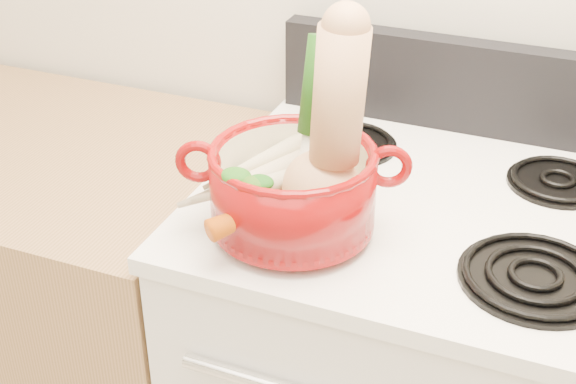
% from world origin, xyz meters
% --- Properties ---
extents(cooktop, '(0.78, 0.67, 0.03)m').
position_xyz_m(cooktop, '(0.00, 1.40, 0.93)').
color(cooktop, white).
rests_on(cooktop, stove_body).
extents(control_backsplash, '(0.76, 0.05, 0.18)m').
position_xyz_m(control_backsplash, '(0.00, 1.70, 1.04)').
color(control_backsplash, black).
rests_on(control_backsplash, cooktop).
extents(burner_front_left, '(0.22, 0.22, 0.02)m').
position_xyz_m(burner_front_left, '(-0.19, 1.24, 0.96)').
color(burner_front_left, black).
rests_on(burner_front_left, cooktop).
extents(burner_front_right, '(0.22, 0.22, 0.02)m').
position_xyz_m(burner_front_right, '(0.19, 1.24, 0.96)').
color(burner_front_right, black).
rests_on(burner_front_right, cooktop).
extents(burner_back_left, '(0.17, 0.17, 0.02)m').
position_xyz_m(burner_back_left, '(-0.19, 1.54, 0.96)').
color(burner_back_left, black).
rests_on(burner_back_left, cooktop).
extents(burner_back_right, '(0.17, 0.17, 0.02)m').
position_xyz_m(burner_back_right, '(0.19, 1.54, 0.96)').
color(burner_back_right, black).
rests_on(burner_back_right, cooktop).
extents(dutch_oven, '(0.33, 0.33, 0.13)m').
position_xyz_m(dutch_oven, '(-0.18, 1.23, 1.03)').
color(dutch_oven, maroon).
rests_on(dutch_oven, burner_front_left).
extents(pot_handle_left, '(0.07, 0.04, 0.07)m').
position_xyz_m(pot_handle_left, '(-0.32, 1.18, 1.07)').
color(pot_handle_left, maroon).
rests_on(pot_handle_left, dutch_oven).
extents(pot_handle_right, '(0.07, 0.04, 0.07)m').
position_xyz_m(pot_handle_right, '(-0.05, 1.27, 1.07)').
color(pot_handle_right, maroon).
rests_on(pot_handle_right, dutch_oven).
extents(squash, '(0.19, 0.18, 0.32)m').
position_xyz_m(squash, '(-0.11, 1.21, 1.15)').
color(squash, tan).
rests_on(squash, dutch_oven).
extents(leek, '(0.05, 0.11, 0.28)m').
position_xyz_m(leek, '(-0.17, 1.27, 1.13)').
color(leek, white).
rests_on(leek, dutch_oven).
extents(ginger, '(0.09, 0.07, 0.04)m').
position_xyz_m(ginger, '(-0.15, 1.29, 1.02)').
color(ginger, tan).
rests_on(ginger, dutch_oven).
extents(parsnip_0, '(0.05, 0.23, 0.06)m').
position_xyz_m(parsnip_0, '(-0.26, 1.24, 1.02)').
color(parsnip_0, '#EEE4C2').
rests_on(parsnip_0, dutch_oven).
extents(parsnip_1, '(0.19, 0.20, 0.07)m').
position_xyz_m(parsnip_1, '(-0.27, 1.23, 1.02)').
color(parsnip_1, beige).
rests_on(parsnip_1, dutch_oven).
extents(parsnip_2, '(0.05, 0.19, 0.06)m').
position_xyz_m(parsnip_2, '(-0.21, 1.27, 1.03)').
color(parsnip_2, beige).
rests_on(parsnip_2, dutch_oven).
extents(parsnip_3, '(0.17, 0.12, 0.05)m').
position_xyz_m(parsnip_3, '(-0.25, 1.20, 1.03)').
color(parsnip_3, beige).
rests_on(parsnip_3, dutch_oven).
extents(parsnip_4, '(0.15, 0.19, 0.06)m').
position_xyz_m(parsnip_4, '(-0.26, 1.26, 1.04)').
color(parsnip_4, beige).
rests_on(parsnip_4, dutch_oven).
extents(carrot_0, '(0.05, 0.15, 0.04)m').
position_xyz_m(carrot_0, '(-0.19, 1.19, 1.01)').
color(carrot_0, red).
rests_on(carrot_0, dutch_oven).
extents(carrot_1, '(0.12, 0.16, 0.05)m').
position_xyz_m(carrot_1, '(-0.21, 1.15, 1.02)').
color(carrot_1, '#E0570B').
rests_on(carrot_1, dutch_oven).
extents(carrot_2, '(0.05, 0.17, 0.05)m').
position_xyz_m(carrot_2, '(-0.18, 1.21, 1.02)').
color(carrot_2, '#CD4E0A').
rests_on(carrot_2, dutch_oven).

